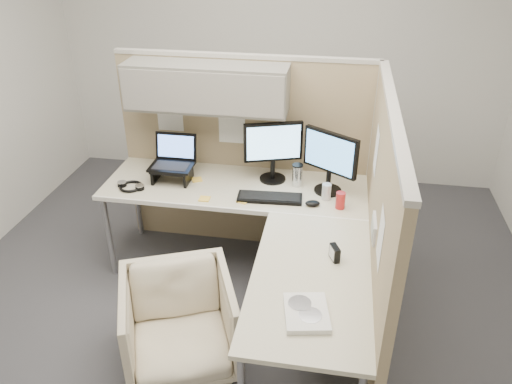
% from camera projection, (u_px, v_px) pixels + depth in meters
% --- Properties ---
extents(ground, '(4.50, 4.50, 0.00)m').
position_uv_depth(ground, '(237.00, 309.00, 3.64)').
color(ground, '#3A393F').
rests_on(ground, ground).
extents(partition_back, '(2.00, 0.36, 1.63)m').
position_uv_depth(partition_back, '(228.00, 125.00, 3.85)').
color(partition_back, tan).
rests_on(partition_back, ground).
extents(partition_right, '(0.07, 2.03, 1.63)m').
position_uv_depth(partition_right, '(376.00, 232.00, 3.05)').
color(partition_right, tan).
rests_on(partition_right, ground).
extents(desk, '(2.00, 1.98, 0.73)m').
position_uv_depth(desk, '(256.00, 222.00, 3.40)').
color(desk, beige).
rests_on(desk, ground).
extents(office_chair, '(0.85, 0.83, 0.68)m').
position_uv_depth(office_chair, '(179.00, 319.00, 3.07)').
color(office_chair, beige).
rests_on(office_chair, ground).
extents(monitor_left, '(0.43, 0.20, 0.47)m').
position_uv_depth(monitor_left, '(273.00, 147.00, 3.71)').
color(monitor_left, black).
rests_on(monitor_left, desk).
extents(monitor_right, '(0.39, 0.27, 0.47)m').
position_uv_depth(monitor_right, '(330.00, 158.00, 3.55)').
color(monitor_right, black).
rests_on(monitor_right, desk).
extents(laptop_station, '(0.32, 0.28, 0.34)m').
position_uv_depth(laptop_station, '(173.00, 164.00, 3.80)').
color(laptop_station, black).
rests_on(laptop_station, desk).
extents(keyboard, '(0.47, 0.18, 0.02)m').
position_uv_depth(keyboard, '(270.00, 198.00, 3.58)').
color(keyboard, black).
rests_on(keyboard, desk).
extents(mouse, '(0.12, 0.09, 0.04)m').
position_uv_depth(mouse, '(313.00, 203.00, 3.50)').
color(mouse, black).
rests_on(mouse, desk).
extents(travel_mug, '(0.08, 0.08, 0.17)m').
position_uv_depth(travel_mug, '(297.00, 175.00, 3.73)').
color(travel_mug, silver).
rests_on(travel_mug, desk).
extents(soda_can_green, '(0.07, 0.07, 0.12)m').
position_uv_depth(soda_can_green, '(340.00, 200.00, 3.45)').
color(soda_can_green, '#B21E1E').
rests_on(soda_can_green, desk).
extents(soda_can_silver, '(0.07, 0.07, 0.12)m').
position_uv_depth(soda_can_silver, '(326.00, 192.00, 3.56)').
color(soda_can_silver, silver).
rests_on(soda_can_silver, desk).
extents(sticky_note_c, '(0.10, 0.10, 0.01)m').
position_uv_depth(sticky_note_c, '(197.00, 180.00, 3.84)').
color(sticky_note_c, yellow).
rests_on(sticky_note_c, desk).
extents(sticky_note_a, '(0.08, 0.08, 0.01)m').
position_uv_depth(sticky_note_a, '(205.00, 199.00, 3.58)').
color(sticky_note_a, yellow).
rests_on(sticky_note_a, desk).
extents(sticky_note_b, '(0.09, 0.09, 0.01)m').
position_uv_depth(sticky_note_b, '(243.00, 201.00, 3.56)').
color(sticky_note_b, yellow).
rests_on(sticky_note_b, desk).
extents(headphones, '(0.22, 0.20, 0.03)m').
position_uv_depth(headphones, '(131.00, 186.00, 3.73)').
color(headphones, black).
rests_on(headphones, desk).
extents(paper_stack, '(0.27, 0.32, 0.03)m').
position_uv_depth(paper_stack, '(306.00, 313.00, 2.54)').
color(paper_stack, white).
rests_on(paper_stack, desk).
extents(desk_clock, '(0.07, 0.10, 0.09)m').
position_uv_depth(desk_clock, '(334.00, 253.00, 2.94)').
color(desk_clock, black).
rests_on(desk_clock, desk).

